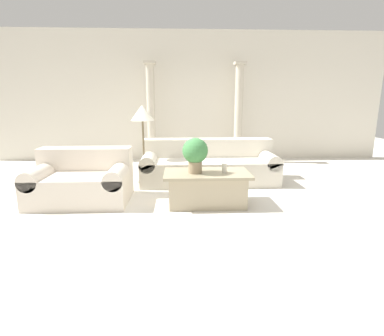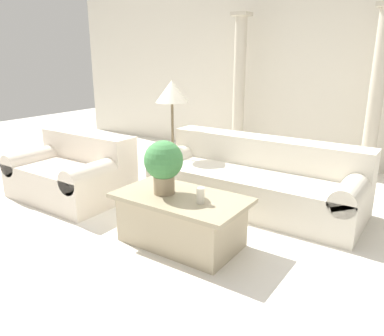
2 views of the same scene
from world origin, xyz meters
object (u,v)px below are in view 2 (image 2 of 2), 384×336
Objects in this scene: potted_plant at (164,163)px; floor_lamp at (172,96)px; coffee_table at (181,219)px; loveseat at (74,171)px; sofa_long at (256,179)px.

potted_plant is 1.63m from floor_lamp.
loveseat is at bearing 171.88° from coffee_table.
sofa_long reaches higher than coffee_table.
coffee_table is (-0.15, -1.31, -0.07)m from sofa_long.
floor_lamp is (-0.88, 1.30, 0.45)m from potted_plant.
sofa_long is at bearing 83.26° from coffee_table.
floor_lamp reaches higher than loveseat.
sofa_long is 1.74× the size of floor_lamp.
floor_lamp is at bearing 50.04° from loveseat.
floor_lamp is (0.83, 1.00, 0.91)m from loveseat.
potted_plant is at bearing -103.77° from sofa_long.
sofa_long is 1.32m from coffee_table.
floor_lamp is (-1.06, 1.27, 0.98)m from coffee_table.
potted_plant reaches higher than sofa_long.
potted_plant reaches higher than coffee_table.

